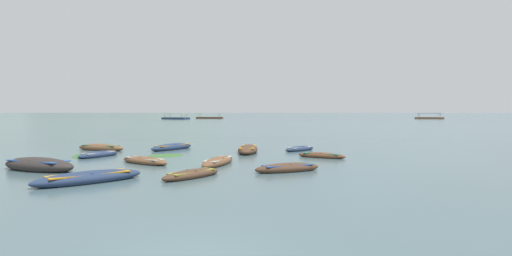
{
  "coord_description": "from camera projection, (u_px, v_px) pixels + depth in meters",
  "views": [
    {
      "loc": [
        1.69,
        -7.28,
        2.97
      ],
      "look_at": [
        -0.33,
        36.82,
        1.08
      ],
      "focal_mm": 26.88,
      "sensor_mm": 36.0,
      "label": 1
    }
  ],
  "objects": [
    {
      "name": "ferry_0",
      "position": [
        210.0,
        118.0,
        160.16
      ],
      "size": [
        11.17,
        4.31,
        2.54
      ],
      "color": "#4C3323",
      "rests_on": "ground"
    },
    {
      "name": "mountain_3",
      "position": [
        345.0,
        62.0,
        2045.26
      ],
      "size": [
        2097.03,
        2097.03,
        541.88
      ],
      "primitive_type": "cone",
      "color": "slate",
      "rests_on": "ground"
    },
    {
      "name": "rowboat_9",
      "position": [
        191.0,
        174.0,
        17.19
      ],
      "size": [
        2.66,
        3.15,
        0.46
      ],
      "color": "#4C3323",
      "rests_on": "ground"
    },
    {
      "name": "weed_patch_0",
      "position": [
        166.0,
        156.0,
        25.76
      ],
      "size": [
        2.86,
        2.69,
        0.14
      ],
      "primitive_type": "ellipsoid",
      "rotation": [
        0.0,
        0.0,
        0.33
      ],
      "color": "#38662D",
      "rests_on": "ground"
    },
    {
      "name": "weed_patch_1",
      "position": [
        301.0,
        165.0,
        21.28
      ],
      "size": [
        2.05,
        2.29,
        0.14
      ],
      "primitive_type": "ellipsoid",
      "rotation": [
        0.0,
        0.0,
        1.41
      ],
      "color": "#38662D",
      "rests_on": "ground"
    },
    {
      "name": "ground_plane",
      "position": [
        273.0,
        112.0,
        1504.53
      ],
      "size": [
        6000.0,
        6000.0,
        0.0
      ],
      "primitive_type": "plane",
      "color": "#476066"
    },
    {
      "name": "rowboat_8",
      "position": [
        300.0,
        149.0,
        29.07
      ],
      "size": [
        2.77,
        2.82,
        0.44
      ],
      "color": "navy",
      "rests_on": "ground"
    },
    {
      "name": "mountain_1",
      "position": [
        70.0,
        85.0,
        2008.6
      ],
      "size": [
        906.5,
        906.5,
        290.8
      ],
      "primitive_type": "cone",
      "color": "#56665B",
      "rests_on": "ground"
    },
    {
      "name": "rowboat_6",
      "position": [
        287.0,
        168.0,
        18.98
      ],
      "size": [
        3.59,
        2.38,
        0.53
      ],
      "color": "#4C3323",
      "rests_on": "ground"
    },
    {
      "name": "rowboat_1",
      "position": [
        172.0,
        147.0,
        29.92
      ],
      "size": [
        3.05,
        4.17,
        0.6
      ],
      "color": "navy",
      "rests_on": "ground"
    },
    {
      "name": "ferry_2",
      "position": [
        429.0,
        118.0,
        153.9
      ],
      "size": [
        10.98,
        6.25,
        2.54
      ],
      "color": "brown",
      "rests_on": "ground"
    },
    {
      "name": "rowboat_7",
      "position": [
        145.0,
        161.0,
        21.89
      ],
      "size": [
        3.66,
        2.91,
        0.49
      ],
      "color": "brown",
      "rests_on": "ground"
    },
    {
      "name": "rowboat_3",
      "position": [
        39.0,
        165.0,
        19.39
      ],
      "size": [
        4.76,
        2.93,
        0.82
      ],
      "color": "#2D2826",
      "rests_on": "ground"
    },
    {
      "name": "mountain_2",
      "position": [
        180.0,
        68.0,
        1831.28
      ],
      "size": [
        1118.17,
        1118.17,
        421.04
      ],
      "primitive_type": "cone",
      "color": "slate",
      "rests_on": "ground"
    },
    {
      "name": "rowboat_11",
      "position": [
        101.0,
        148.0,
        29.36
      ],
      "size": [
        4.33,
        2.35,
        0.63
      ],
      "color": "brown",
      "rests_on": "ground"
    },
    {
      "name": "ferry_1",
      "position": [
        176.0,
        118.0,
        147.68
      ],
      "size": [
        11.16,
        7.75,
        2.54
      ],
      "color": "navy",
      "rests_on": "ground"
    },
    {
      "name": "rowboat_10",
      "position": [
        98.0,
        155.0,
        25.13
      ],
      "size": [
        2.15,
        3.21,
        0.47
      ],
      "color": "navy",
      "rests_on": "ground"
    },
    {
      "name": "rowboat_2",
      "position": [
        248.0,
        150.0,
        27.79
      ],
      "size": [
        1.48,
        4.25,
        0.69
      ],
      "color": "#4C3323",
      "rests_on": "ground"
    },
    {
      "name": "rowboat_4",
      "position": [
        89.0,
        178.0,
        16.04
      ],
      "size": [
        4.09,
        4.0,
        0.6
      ],
      "color": "navy",
      "rests_on": "ground"
    },
    {
      "name": "rowboat_0",
      "position": [
        218.0,
        162.0,
        21.37
      ],
      "size": [
        1.88,
        4.01,
        0.55
      ],
      "color": "brown",
      "rests_on": "ground"
    },
    {
      "name": "weed_patch_2",
      "position": [
        82.0,
        156.0,
        25.64
      ],
      "size": [
        2.33,
        3.6,
        0.14
      ],
      "primitive_type": "ellipsoid",
      "rotation": [
        0.0,
        0.0,
        1.94
      ],
      "color": "#38662D",
      "rests_on": "ground"
    },
    {
      "name": "rowboat_5",
      "position": [
        322.0,
        156.0,
        24.64
      ],
      "size": [
        3.19,
        2.07,
        0.43
      ],
      "color": "brown",
      "rests_on": "ground"
    }
  ]
}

